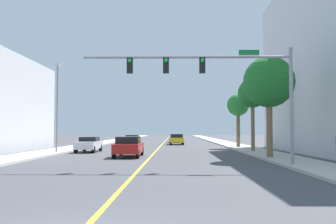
# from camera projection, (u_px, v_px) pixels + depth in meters

# --- Properties ---
(ground) EXTENTS (192.00, 192.00, 0.00)m
(ground) POSITION_uv_depth(u_px,v_px,m) (161.00, 146.00, 48.49)
(ground) COLOR #47474C
(sidewalk_left) EXTENTS (3.07, 168.00, 0.15)m
(sidewalk_left) POSITION_uv_depth(u_px,v_px,m) (90.00, 145.00, 48.67)
(sidewalk_left) COLOR beige
(sidewalk_left) RESTS_ON ground
(sidewalk_right) EXTENTS (3.07, 168.00, 0.15)m
(sidewalk_right) POSITION_uv_depth(u_px,v_px,m) (233.00, 145.00, 48.32)
(sidewalk_right) COLOR #B2ADA3
(sidewalk_right) RESTS_ON ground
(lane_marking_center) EXTENTS (0.16, 144.00, 0.01)m
(lane_marking_center) POSITION_uv_depth(u_px,v_px,m) (161.00, 146.00, 48.49)
(lane_marking_center) COLOR yellow
(lane_marking_center) RESTS_ON ground
(traffic_signal_mast) EXTENTS (11.32, 0.36, 6.29)m
(traffic_signal_mast) POSITION_uv_depth(u_px,v_px,m) (219.00, 77.00, 20.34)
(traffic_signal_mast) COLOR gray
(traffic_signal_mast) RESTS_ON sidewalk_right
(street_lamp) EXTENTS (0.56, 0.28, 7.53)m
(street_lamp) POSITION_uv_depth(u_px,v_px,m) (57.00, 102.00, 31.91)
(street_lamp) COLOR gray
(street_lamp) RESTS_ON sidewalk_left
(palm_near) EXTENTS (3.53, 3.53, 6.93)m
(palm_near) POSITION_uv_depth(u_px,v_px,m) (269.00, 83.00, 25.96)
(palm_near) COLOR brown
(palm_near) RESTS_ON sidewalk_right
(palm_mid) EXTENTS (2.64, 2.64, 6.49)m
(palm_mid) POSITION_uv_depth(u_px,v_px,m) (253.00, 94.00, 33.97)
(palm_mid) COLOR brown
(palm_mid) RESTS_ON sidewalk_right
(palm_far) EXTENTS (2.45, 2.45, 5.87)m
(palm_far) POSITION_uv_depth(u_px,v_px,m) (238.00, 106.00, 41.95)
(palm_far) COLOR brown
(palm_far) RESTS_ON sidewalk_right
(car_yellow) EXTENTS (1.96, 4.47, 1.45)m
(car_yellow) POSITION_uv_depth(u_px,v_px,m) (177.00, 139.00, 51.65)
(car_yellow) COLOR gold
(car_yellow) RESTS_ON ground
(car_silver) EXTENTS (2.02, 4.27, 1.30)m
(car_silver) POSITION_uv_depth(u_px,v_px,m) (132.00, 139.00, 53.18)
(car_silver) COLOR #BCBCC1
(car_silver) RESTS_ON ground
(car_white) EXTENTS (1.75, 4.22, 1.38)m
(car_white) POSITION_uv_depth(u_px,v_px,m) (89.00, 144.00, 34.15)
(car_white) COLOR white
(car_white) RESTS_ON ground
(car_blue) EXTENTS (1.93, 4.20, 1.35)m
(car_blue) POSITION_uv_depth(u_px,v_px,m) (176.00, 138.00, 59.59)
(car_blue) COLOR #1E389E
(car_blue) RESTS_ON ground
(car_red) EXTENTS (1.88, 4.57, 1.51)m
(car_red) POSITION_uv_depth(u_px,v_px,m) (129.00, 146.00, 28.01)
(car_red) COLOR red
(car_red) RESTS_ON ground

